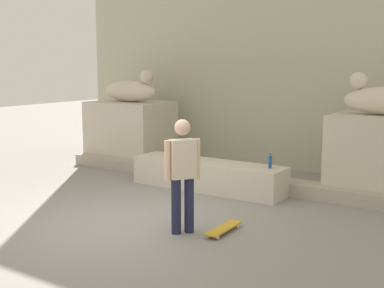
{
  "coord_description": "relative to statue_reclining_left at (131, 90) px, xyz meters",
  "views": [
    {
      "loc": [
        5.02,
        -5.7,
        2.44
      ],
      "look_at": [
        0.42,
        1.31,
        1.1
      ],
      "focal_mm": 46.88,
      "sensor_mm": 36.0,
      "label": 1
    }
  ],
  "objects": [
    {
      "name": "bottle_blue",
      "position": [
        4.29,
        -1.2,
        -1.13
      ],
      "size": [
        0.06,
        0.06,
        0.3
      ],
      "color": "#194C99",
      "rests_on": "ledge_block"
    },
    {
      "name": "ground_plane",
      "position": [
        3.0,
        -3.78,
        -1.81
      ],
      "size": [
        40.0,
        40.0,
        0.0
      ],
      "primitive_type": "plane",
      "color": "gray"
    },
    {
      "name": "skateboard",
      "position": [
        4.54,
        -3.34,
        -1.74
      ],
      "size": [
        0.21,
        0.8,
        0.08
      ],
      "rotation": [
        0.0,
        0.0,
        4.72
      ],
      "color": "gold",
      "rests_on": "ground_plane"
    },
    {
      "name": "skater",
      "position": [
        4.05,
        -3.68,
        -0.89
      ],
      "size": [
        0.37,
        0.45,
        1.67
      ],
      "rotation": [
        0.0,
        0.0,
        4.08
      ],
      "color": "#1E233F",
      "rests_on": "ground_plane"
    },
    {
      "name": "bottle_green",
      "position": [
        2.46,
        -1.09,
        -1.13
      ],
      "size": [
        0.08,
        0.08,
        0.29
      ],
      "color": "#1E722D",
      "rests_on": "ledge_block"
    },
    {
      "name": "statue_reclining_left",
      "position": [
        0.0,
        0.0,
        0.0
      ],
      "size": [
        1.62,
        0.63,
        0.78
      ],
      "rotation": [
        0.0,
        0.0,
        -0.05
      ],
      "color": "beige",
      "rests_on": "pedestal_left"
    },
    {
      "name": "ledge_block",
      "position": [
        3.0,
        -1.27,
        -1.53
      ],
      "size": [
        3.14,
        0.76,
        0.56
      ],
      "primitive_type": "cube",
      "color": "beige",
      "rests_on": "ground_plane"
    },
    {
      "name": "pedestal_left",
      "position": [
        -0.04,
        0.0,
        -1.05
      ],
      "size": [
        1.92,
        1.4,
        1.52
      ],
      "primitive_type": "cube",
      "color": "beige",
      "rests_on": "ground_plane"
    },
    {
      "name": "stair_step",
      "position": [
        3.0,
        -0.72,
        -1.68
      ],
      "size": [
        7.99,
        0.5,
        0.25
      ],
      "primitive_type": "cube",
      "color": "#A9A08F",
      "rests_on": "ground_plane"
    },
    {
      "name": "facade_wall",
      "position": [
        3.0,
        1.64,
        1.54
      ],
      "size": [
        10.78,
        0.6,
        6.7
      ],
      "primitive_type": "cube",
      "color": "#B3B396",
      "rests_on": "ground_plane"
    }
  ]
}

